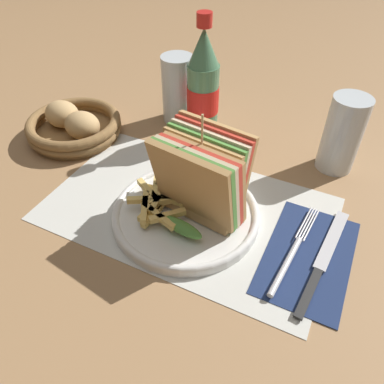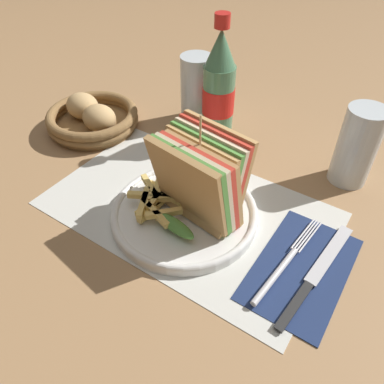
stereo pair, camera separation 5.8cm
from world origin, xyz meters
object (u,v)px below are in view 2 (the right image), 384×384
(knife, at_px, (316,274))
(plate_main, at_px, (185,213))
(glass_near, at_px, (355,151))
(club_sandwich, at_px, (199,180))
(glass_far, at_px, (196,93))
(fork, at_px, (282,267))
(coke_bottle_near, at_px, (219,90))
(bread_basket, at_px, (92,118))

(knife, bearing_deg, plate_main, -173.07)
(glass_near, bearing_deg, club_sandwich, -125.67)
(plate_main, bearing_deg, glass_far, 120.02)
(plate_main, relative_size, knife, 1.08)
(glass_near, relative_size, glass_far, 1.00)
(fork, relative_size, glass_far, 1.34)
(plate_main, distance_m, glass_far, 0.31)
(glass_near, bearing_deg, glass_far, 176.18)
(coke_bottle_near, xyz_separation_m, glass_near, (0.26, 0.01, -0.04))
(glass_near, relative_size, bread_basket, 0.74)
(glass_far, bearing_deg, coke_bottle_near, -24.94)
(plate_main, xyz_separation_m, knife, (0.21, 0.01, -0.00))
(glass_far, bearing_deg, club_sandwich, -55.93)
(fork, distance_m, coke_bottle_near, 0.36)
(fork, relative_size, coke_bottle_near, 0.78)
(coke_bottle_near, height_order, glass_near, coke_bottle_near)
(bread_basket, bearing_deg, plate_main, -19.60)
(fork, xyz_separation_m, glass_far, (-0.32, 0.27, 0.05))
(knife, bearing_deg, fork, -154.84)
(club_sandwich, height_order, fork, club_sandwich)
(club_sandwich, distance_m, coke_bottle_near, 0.24)
(plate_main, xyz_separation_m, glass_near, (0.18, 0.24, 0.05))
(club_sandwich, xyz_separation_m, bread_basket, (-0.33, 0.10, -0.06))
(glass_near, bearing_deg, fork, -93.23)
(coke_bottle_near, bearing_deg, fork, -43.72)
(plate_main, height_order, coke_bottle_near, coke_bottle_near)
(club_sandwich, xyz_separation_m, knife, (0.19, -0.00, -0.08))
(plate_main, xyz_separation_m, bread_basket, (-0.31, 0.11, 0.01))
(club_sandwich, xyz_separation_m, fork, (0.15, -0.02, -0.07))
(plate_main, distance_m, coke_bottle_near, 0.26)
(plate_main, relative_size, bread_basket, 1.23)
(knife, height_order, coke_bottle_near, coke_bottle_near)
(glass_near, bearing_deg, plate_main, -127.50)
(coke_bottle_near, relative_size, glass_far, 1.72)
(fork, relative_size, glass_near, 1.34)
(knife, bearing_deg, glass_far, 150.23)
(glass_near, distance_m, glass_far, 0.34)
(fork, xyz_separation_m, coke_bottle_near, (-0.25, 0.24, 0.09))
(fork, height_order, knife, fork)
(club_sandwich, relative_size, coke_bottle_near, 0.72)
(plate_main, distance_m, glass_near, 0.31)
(club_sandwich, bearing_deg, fork, -7.40)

